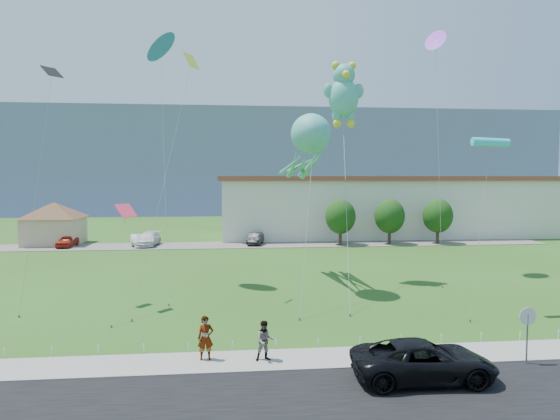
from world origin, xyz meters
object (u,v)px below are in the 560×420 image
object	(u,v)px
pedestrian_left	(206,338)
parked_car_white	(148,239)
parked_car_silver	(137,240)
suv	(424,361)
parked_car_red	(67,241)
parked_car_black	(256,239)
warehouse	(436,205)
teddy_bear_kite	(344,93)
pedestrian_right	(265,341)
octopus_kite	(307,148)
stop_sign	(528,322)
pavilion	(54,219)

from	to	relation	value
pedestrian_left	parked_car_white	world-z (taller)	pedestrian_left
parked_car_white	parked_car_silver	bearing A→B (deg)	160.21
suv	parked_car_red	bearing A→B (deg)	33.81
parked_car_black	parked_car_white	bearing A→B (deg)	-168.18
suv	parked_car_white	world-z (taller)	suv
parked_car_silver	parked_car_white	size ratio (longest dim) A/B	0.72
parked_car_red	warehouse	bearing A→B (deg)	14.37
parked_car_red	parked_car_black	size ratio (longest dim) A/B	0.95
warehouse	teddy_bear_kite	xyz separation A→B (m)	(-20.30, -29.80, 10.38)
parked_car_silver	warehouse	bearing A→B (deg)	-2.66
pedestrian_right	parked_car_black	xyz separation A→B (m)	(1.58, 37.97, -0.21)
octopus_kite	parked_car_red	bearing A→B (deg)	136.06
parked_car_black	parked_car_red	bearing A→B (deg)	-167.49
suv	octopus_kite	distance (m)	19.79
parked_car_white	octopus_kite	distance (m)	29.40
suv	octopus_kite	xyz separation A→B (m)	(-1.89, 17.35, 9.32)
pedestrian_right	octopus_kite	bearing A→B (deg)	67.04
parked_car_white	parked_car_red	bearing A→B (deg)	-174.04
parked_car_white	suv	bearing A→B (deg)	-62.36
stop_sign	pedestrian_right	bearing A→B (deg)	172.93
warehouse	parked_car_silver	world-z (taller)	warehouse
stop_sign	suv	distance (m)	5.35
suv	octopus_kite	bearing A→B (deg)	7.37
pavilion	suv	size ratio (longest dim) A/B	1.64
teddy_bear_kite	parked_car_black	bearing A→B (deg)	105.29
parked_car_red	parked_car_white	world-z (taller)	parked_car_white
pedestrian_right	pedestrian_left	bearing A→B (deg)	164.91
pedestrian_left	parked_car_white	distance (m)	38.69
pavilion	teddy_bear_kite	xyz separation A→B (m)	(29.70, -23.80, 11.48)
stop_sign	pedestrian_right	size ratio (longest dim) A/B	1.45
pavilion	teddy_bear_kite	bearing A→B (deg)	-38.71
suv	pavilion	bearing A→B (deg)	34.29
stop_sign	parked_car_white	bearing A→B (deg)	119.20
warehouse	pedestrian_right	size ratio (longest dim) A/B	35.37
pavilion	suv	xyz separation A→B (m)	(28.41, -43.50, -2.18)
pavilion	stop_sign	xyz separation A→B (m)	(33.50, -42.21, -1.15)
warehouse	parked_car_silver	distance (m)	40.98
stop_sign	parked_car_black	distance (m)	40.50
pavilion	teddy_bear_kite	distance (m)	39.75
suv	teddy_bear_kite	size ratio (longest dim) A/B	0.33
warehouse	pedestrian_left	distance (m)	55.49
stop_sign	suv	bearing A→B (deg)	-165.72
pavilion	parked_car_red	world-z (taller)	pavilion
parked_car_white	pedestrian_left	bearing A→B (deg)	-72.43
stop_sign	parked_car_white	xyz separation A→B (m)	(-22.07, 39.50, -1.04)
stop_sign	parked_car_white	distance (m)	45.26
pavilion	octopus_kite	bearing A→B (deg)	-44.59
suv	octopus_kite	world-z (taller)	octopus_kite
suv	parked_car_black	distance (m)	40.88
stop_sign	parked_car_white	world-z (taller)	stop_sign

